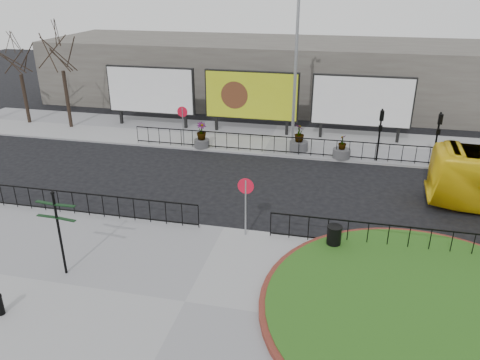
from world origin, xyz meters
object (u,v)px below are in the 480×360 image
(lamp_post, at_px, (296,68))
(planter_c, at_px, (342,151))
(billboard_mid, at_px, (251,96))
(planter_a, at_px, (202,138))
(fingerpost_sign, at_px, (58,225))
(planter_b, at_px, (299,141))
(litter_bin, at_px, (334,237))

(lamp_post, height_order, planter_c, lamp_post)
(billboard_mid, bearing_deg, planter_a, -123.28)
(lamp_post, bearing_deg, planter_a, -163.35)
(billboard_mid, height_order, fingerpost_sign, billboard_mid)
(lamp_post, relative_size, planter_c, 6.77)
(planter_b, height_order, planter_c, planter_b)
(billboard_mid, relative_size, planter_a, 4.02)
(lamp_post, height_order, planter_b, lamp_post)
(billboard_mid, bearing_deg, planter_c, -30.60)
(lamp_post, relative_size, planter_a, 5.98)
(planter_b, bearing_deg, litter_bin, -76.95)
(fingerpost_sign, height_order, planter_a, fingerpost_sign)
(fingerpost_sign, bearing_deg, billboard_mid, 87.17)
(lamp_post, distance_m, litter_bin, 12.79)
(billboard_mid, height_order, planter_c, billboard_mid)
(fingerpost_sign, height_order, litter_bin, fingerpost_sign)
(lamp_post, distance_m, planter_c, 5.47)
(billboard_mid, bearing_deg, litter_bin, -66.29)
(lamp_post, relative_size, fingerpost_sign, 2.91)
(billboard_mid, bearing_deg, fingerpost_sign, -100.11)
(fingerpost_sign, bearing_deg, litter_bin, 29.48)
(lamp_post, height_order, litter_bin, lamp_post)
(billboard_mid, height_order, lamp_post, lamp_post)
(planter_c, bearing_deg, billboard_mid, 149.40)
(fingerpost_sign, xyz_separation_m, litter_bin, (9.10, 3.71, -1.43))
(planter_a, bearing_deg, litter_bin, -50.41)
(lamp_post, xyz_separation_m, fingerpost_sign, (-6.10, -15.40, -2.79))
(litter_bin, relative_size, planter_b, 0.60)
(planter_a, relative_size, planter_c, 1.13)
(fingerpost_sign, distance_m, planter_c, 16.62)
(planter_a, bearing_deg, lamp_post, 16.65)
(planter_b, bearing_deg, planter_c, -15.37)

